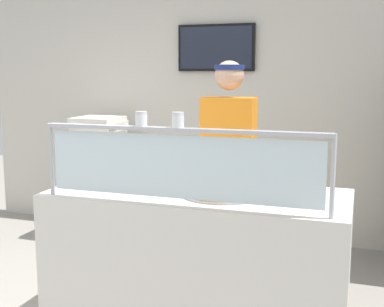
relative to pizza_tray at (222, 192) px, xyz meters
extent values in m
plane|color=gray|center=(-0.16, 0.63, -0.97)|extent=(12.00, 12.00, 0.00)
cube|color=beige|center=(-0.16, 2.12, 0.38)|extent=(6.22, 0.08, 2.70)
cube|color=black|center=(-0.63, 2.05, 0.95)|extent=(0.78, 0.04, 0.46)
cube|color=#1E2333|center=(-0.63, 2.03, 0.95)|extent=(0.73, 0.01, 0.41)
cube|color=silver|center=(-0.16, 0.02, -0.49)|extent=(1.82, 0.79, 0.95)
cylinder|color=#B2B5BC|center=(-0.97, -0.31, 0.20)|extent=(0.02, 0.02, 0.43)
cylinder|color=#B2B5BC|center=(0.65, -0.31, 0.20)|extent=(0.02, 0.02, 0.43)
cube|color=silver|center=(-0.16, -0.31, 0.20)|extent=(1.56, 0.01, 0.35)
cube|color=#B2B5BC|center=(-0.16, -0.31, 0.40)|extent=(1.62, 0.06, 0.02)
cylinder|color=#9EA0A8|center=(0.00, 0.00, -0.01)|extent=(0.50, 0.50, 0.01)
cylinder|color=tan|center=(0.00, 0.00, 0.00)|extent=(0.48, 0.48, 0.02)
cylinder|color=gold|center=(0.00, 0.00, 0.02)|extent=(0.42, 0.42, 0.01)
cube|color=#ADAFB7|center=(0.01, -0.02, 0.02)|extent=(0.09, 0.28, 0.01)
cylinder|color=white|center=(-0.38, -0.31, 0.45)|extent=(0.07, 0.07, 0.07)
cylinder|color=white|center=(-0.38, -0.31, 0.44)|extent=(0.06, 0.06, 0.04)
cylinder|color=silver|center=(-0.38, -0.31, 0.49)|extent=(0.06, 0.06, 0.02)
cylinder|color=white|center=(-0.16, -0.31, 0.45)|extent=(0.07, 0.07, 0.07)
cylinder|color=red|center=(-0.16, -0.31, 0.44)|extent=(0.06, 0.06, 0.04)
cylinder|color=silver|center=(-0.16, -0.31, 0.49)|extent=(0.06, 0.06, 0.02)
cylinder|color=#23232D|center=(-0.25, 0.67, -0.49)|extent=(0.13, 0.13, 0.95)
cylinder|color=#23232D|center=(-0.03, 0.67, -0.49)|extent=(0.13, 0.13, 0.95)
cube|color=orange|center=(-0.14, 0.67, 0.26)|extent=(0.38, 0.21, 0.55)
sphere|color=tan|center=(-0.14, 0.67, 0.69)|extent=(0.21, 0.21, 0.21)
cylinder|color=navy|center=(-0.14, 0.67, 0.75)|extent=(0.21, 0.21, 0.04)
cylinder|color=tan|center=(0.04, 0.45, 0.16)|extent=(0.08, 0.34, 0.08)
cube|color=#B7BABF|center=(-1.71, 1.63, -0.51)|extent=(0.70, 0.55, 0.92)
cube|color=silver|center=(-1.72, 1.63, -0.03)|extent=(0.46, 0.46, 0.04)
cube|color=silver|center=(-1.71, 1.63, 0.02)|extent=(0.43, 0.43, 0.04)
cube|color=silver|center=(-1.71, 1.63, 0.06)|extent=(0.44, 0.44, 0.04)
cube|color=silver|center=(-1.72, 1.63, 0.11)|extent=(0.45, 0.45, 0.04)
cube|color=silver|center=(-1.71, 1.63, 0.15)|extent=(0.45, 0.45, 0.04)
cube|color=silver|center=(-1.70, 1.63, 0.20)|extent=(0.46, 0.46, 0.04)
cube|color=silver|center=(-1.73, 1.63, 0.24)|extent=(0.44, 0.44, 0.04)
camera|label=1|loc=(0.77, -2.88, 0.71)|focal=47.57mm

